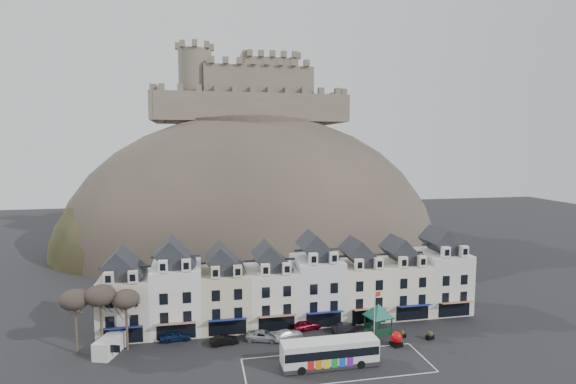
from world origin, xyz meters
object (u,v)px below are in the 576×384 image
object	(u,v)px
white_van	(110,345)
car_charcoal	(345,327)
bus_shelter	(378,310)
car_silver	(263,336)
flagpole	(375,313)
car_navy	(175,335)
bus	(330,352)
car_white	(287,334)
car_maroon	(306,325)
car_black	(224,340)
red_buoy	(396,339)

from	to	relation	value
white_van	car_charcoal	bearing A→B (deg)	20.14
bus_shelter	car_silver	world-z (taller)	bus_shelter
flagpole	car_navy	distance (m)	26.68
car_silver	bus	bearing A→B (deg)	-124.49
bus	white_van	size ratio (longest dim) A/B	2.23
car_silver	car_white	bearing A→B (deg)	-77.34
flagpole	car_navy	world-z (taller)	flagpole
car_white	car_maroon	size ratio (longest dim) A/B	1.02
car_silver	car_charcoal	distance (m)	11.61
white_van	car_silver	world-z (taller)	white_van
bus_shelter	bus	bearing A→B (deg)	-153.90
bus_shelter	car_white	size ratio (longest dim) A/B	1.40
flagpole	car_maroon	distance (m)	10.40
white_van	car_charcoal	distance (m)	31.00
white_van	car_black	world-z (taller)	white_van
car_black	bus_shelter	bearing A→B (deg)	-99.20
red_buoy	car_white	bearing A→B (deg)	160.50
bus	car_silver	world-z (taller)	bus
bus	flagpole	distance (m)	9.27
flagpole	car_white	world-z (taller)	flagpole
car_black	flagpole	bearing A→B (deg)	-108.29
car_maroon	bus_shelter	bearing A→B (deg)	-121.02
car_navy	car_white	xyz separation A→B (m)	(14.74, -2.50, -0.06)
flagpole	white_van	distance (m)	33.96
bus	flagpole	size ratio (longest dim) A/B	1.62
car_black	car_white	xyz separation A→B (m)	(8.40, 0.00, 0.04)
red_buoy	flagpole	xyz separation A→B (m)	(-2.46, 1.31, 3.09)
car_maroon	white_van	bearing A→B (deg)	80.80
bus	red_buoy	xyz separation A→B (m)	(10.04, 3.50, -0.82)
car_charcoal	car_maroon	bearing A→B (deg)	64.18
bus_shelter	white_van	world-z (taller)	bus_shelter
car_navy	bus_shelter	bearing A→B (deg)	-100.58
car_white	car_charcoal	distance (m)	8.43
car_charcoal	car_white	bearing A→B (deg)	87.82
red_buoy	car_navy	size ratio (longest dim) A/B	0.46
bus	car_charcoal	world-z (taller)	bus
bus	car_black	distance (m)	14.51
bus	car_maroon	world-z (taller)	bus
car_black	red_buoy	bearing A→B (deg)	-110.49
white_van	car_white	distance (m)	22.60
white_van	flagpole	bearing A→B (deg)	12.86
bus_shelter	car_maroon	bearing A→B (deg)	149.20
bus	car_silver	bearing A→B (deg)	127.49
car_black	car_maroon	world-z (taller)	car_maroon
car_navy	car_white	size ratio (longest dim) A/B	0.94
bus_shelter	red_buoy	bearing A→B (deg)	-95.10
red_buoy	car_black	bearing A→B (deg)	167.69
red_buoy	white_van	xyz separation A→B (m)	(-36.09, 4.97, 0.11)
car_maroon	car_charcoal	world-z (taller)	car_maroon
car_black	car_charcoal	xyz separation A→B (m)	(16.80, 0.77, 0.01)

